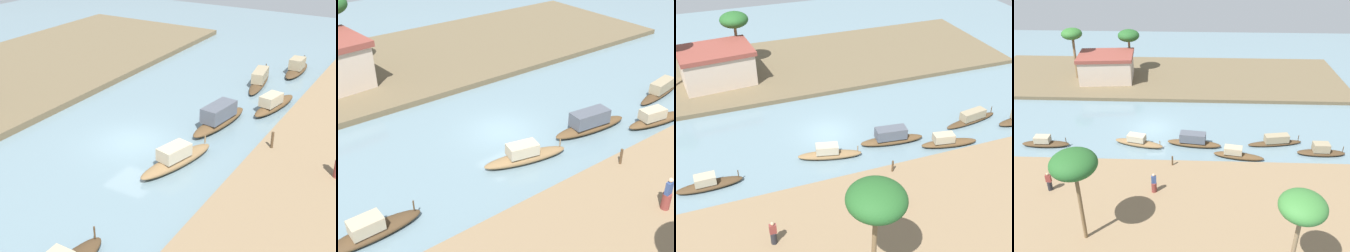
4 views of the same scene
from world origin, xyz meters
TOP-DOWN VIEW (x-y plane):
  - river_water at (0.00, 0.00)m, footprint 73.79×73.79m
  - riverbank_left at (0.00, -13.53)m, footprint 46.74×14.72m
  - riverbank_right at (0.00, 13.53)m, footprint 46.74×14.72m
  - sampan_foreground at (8.11, -5.01)m, footprint 4.57×1.72m
  - sampan_with_tall_canopy at (-9.72, -3.74)m, footprint 4.49×1.11m
  - sampan_upstream_small at (4.21, -3.14)m, footprint 5.14×1.70m
  - sampan_near_left_bank at (11.93, -2.65)m, footprint 5.25×1.68m
  - sampan_open_hull at (-0.97, -3.29)m, footprint 4.86×2.08m
  - person_on_near_bank at (-6.73, -10.50)m, footprint 0.42×0.38m
  - person_by_mooring at (1.29, -10.39)m, footprint 0.43×0.43m
  - mooring_post at (2.47, -6.88)m, footprint 0.14×0.14m
  - palm_tree_left_near at (-2.69, -15.15)m, footprint 2.83×2.83m
  - palm_tree_right_tall at (-4.63, 15.04)m, footprint 2.83×2.83m
  - riverside_building at (-7.14, 11.92)m, footprint 7.28×5.72m

SIDE VIEW (x-z plane):
  - river_water at x=0.00m, z-range 0.00..0.00m
  - riverbank_left at x=0.00m, z-range 0.00..0.41m
  - riverbank_right at x=0.00m, z-range 0.00..0.41m
  - sampan_with_tall_canopy at x=-9.72m, z-range -0.17..0.91m
  - sampan_foreground at x=8.11m, z-range -0.15..0.96m
  - sampan_open_hull at x=-0.97m, z-range -0.16..0.98m
  - sampan_near_left_bank at x=11.93m, z-range -0.12..0.95m
  - sampan_upstream_small at x=4.21m, z-range -0.14..1.23m
  - mooring_post at x=2.47m, z-range 0.41..1.29m
  - person_by_mooring at x=1.29m, z-range 0.23..1.90m
  - person_on_near_bank at x=-6.73m, z-range 0.30..1.89m
  - riverside_building at x=-7.14m, z-range 0.44..3.83m
  - palm_tree_right_tall at x=-4.63m, z-range 2.40..8.09m
  - palm_tree_left_near at x=-2.69m, z-range 2.87..9.50m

